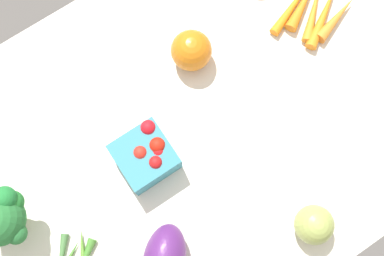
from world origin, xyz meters
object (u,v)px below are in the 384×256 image
(heirloom_tomato_orange, at_px, (191,50))
(carrot_bunch, at_px, (315,9))
(berry_basket, at_px, (145,155))
(broccoli_head, at_px, (0,217))
(heirloom_tomato_green, at_px, (314,225))

(heirloom_tomato_orange, height_order, carrot_bunch, heirloom_tomato_orange)
(berry_basket, distance_m, broccoli_head, 0.28)
(heirloom_tomato_orange, relative_size, heirloom_tomato_green, 1.12)
(heirloom_tomato_green, relative_size, carrot_bunch, 0.38)
(heirloom_tomato_orange, relative_size, berry_basket, 0.80)
(heirloom_tomato_orange, xyz_separation_m, berry_basket, (-0.19, -0.13, -0.00))
(broccoli_head, bearing_deg, berry_basket, -7.85)
(broccoli_head, bearing_deg, heirloom_tomato_green, -34.87)
(heirloom_tomato_orange, bearing_deg, carrot_bunch, -11.83)
(carrot_bunch, relative_size, berry_basket, 1.89)
(carrot_bunch, relative_size, broccoli_head, 1.42)
(heirloom_tomato_orange, xyz_separation_m, broccoli_head, (-0.47, -0.09, 0.05))
(heirloom_tomato_orange, distance_m, berry_basket, 0.23)
(heirloom_tomato_orange, bearing_deg, berry_basket, -146.27)
(heirloom_tomato_green, distance_m, broccoli_head, 0.57)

